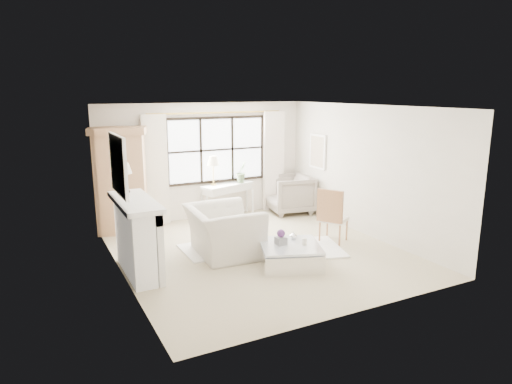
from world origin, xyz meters
TOP-DOWN VIEW (x-y plane):
  - floor at (0.00, 0.00)m, footprint 5.50×5.50m
  - ceiling at (0.00, 0.00)m, footprint 5.50×5.50m
  - wall_back at (0.00, 2.75)m, footprint 5.00×0.00m
  - wall_front at (0.00, -2.75)m, footprint 5.00×0.00m
  - wall_left at (-2.50, 0.00)m, footprint 0.00×5.50m
  - wall_right at (2.50, 0.00)m, footprint 0.00×5.50m
  - window_pane at (0.30, 2.73)m, footprint 2.40×0.02m
  - window_frame at (0.30, 2.72)m, footprint 2.50×0.04m
  - curtain_rod at (0.30, 2.67)m, footprint 3.30×0.04m
  - curtain_left at (-1.20, 2.65)m, footprint 0.55×0.10m
  - curtain_right at (1.80, 2.65)m, footprint 0.55×0.10m
  - fireplace at (-2.27, 0.00)m, footprint 0.58×1.66m
  - mirror_frame at (-2.47, 0.00)m, footprint 0.05×1.15m
  - mirror_glass at (-2.44, 0.00)m, footprint 0.02×1.00m
  - art_frame at (2.47, 1.70)m, footprint 0.04×0.62m
  - art_canvas at (2.45, 1.70)m, footprint 0.01×0.52m
  - mantel_lamp at (-2.25, 0.59)m, footprint 0.22×0.22m
  - armoire at (-2.01, 2.40)m, footprint 1.28×1.02m
  - console_table at (0.47, 2.52)m, footprint 1.38×0.82m
  - console_lamp at (0.13, 2.54)m, footprint 0.28×0.28m
  - orchid_plant at (0.83, 2.51)m, footprint 0.36×0.35m
  - side_table at (0.09, 1.25)m, footprint 0.40×0.40m
  - rug_left at (-0.53, 0.48)m, footprint 1.52×1.08m
  - rug_right at (0.72, -0.25)m, footprint 1.89×1.61m
  - club_armchair at (-0.64, 0.17)m, footprint 1.28×1.44m
  - wingback_chair at (1.98, 2.15)m, footprint 1.18×1.15m
  - french_chair at (1.60, -0.16)m, footprint 0.67×0.66m
  - coffee_table at (0.18, -0.86)m, footprint 1.29×1.29m
  - planter_box at (0.03, -0.77)m, footprint 0.17×0.17m
  - planter_flowers at (0.03, -0.77)m, footprint 0.14×0.14m
  - pillar_candle at (0.38, -0.99)m, footprint 0.08×0.08m
  - coffee_vase at (0.38, -0.62)m, footprint 0.15×0.15m

SIDE VIEW (x-z plane):
  - floor at x=0.00m, z-range 0.00..0.00m
  - rug_left at x=-0.53m, z-range 0.00..0.03m
  - rug_right at x=0.72m, z-range 0.00..0.03m
  - coffee_table at x=0.18m, z-range -0.01..0.37m
  - french_chair at x=1.60m, z-range -0.23..0.85m
  - side_table at x=0.09m, z-range 0.08..0.58m
  - console_table at x=0.47m, z-range 0.00..0.80m
  - pillar_candle at x=0.38m, z-range 0.38..0.50m
  - planter_box at x=0.03m, z-range 0.38..0.51m
  - club_armchair at x=-0.64m, z-range 0.00..0.89m
  - coffee_vase at x=0.38m, z-range 0.38..0.52m
  - wingback_chair at x=1.98m, z-range 0.00..0.93m
  - planter_flowers at x=0.03m, z-range 0.51..0.65m
  - fireplace at x=-2.27m, z-range 0.02..1.28m
  - orchid_plant at x=0.83m, z-range 0.80..1.32m
  - armoire at x=-2.01m, z-range 0.02..2.26m
  - curtain_left at x=-1.20m, z-range 0.00..2.47m
  - curtain_right at x=1.80m, z-range 0.00..2.47m
  - wall_left at x=-2.50m, z-range -1.40..4.10m
  - wall_right at x=2.50m, z-range -1.40..4.10m
  - wall_back at x=0.00m, z-range -1.15..3.85m
  - wall_front at x=0.00m, z-range -1.15..3.85m
  - console_lamp at x=0.13m, z-range 1.01..1.70m
  - art_frame at x=2.47m, z-range 1.14..1.96m
  - art_canvas at x=2.45m, z-range 1.19..1.91m
  - window_pane at x=0.30m, z-range 0.85..2.35m
  - window_frame at x=0.30m, z-range 0.85..2.35m
  - mantel_lamp at x=-2.25m, z-range 1.40..1.91m
  - mirror_frame at x=-2.47m, z-range 1.37..2.31m
  - mirror_glass at x=-2.44m, z-range 1.44..2.24m
  - curtain_rod at x=0.30m, z-range 2.45..2.49m
  - ceiling at x=0.00m, z-range 2.70..2.70m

